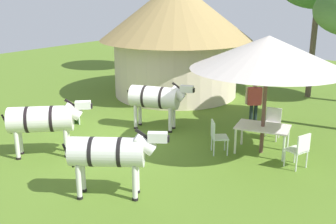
{
  "coord_description": "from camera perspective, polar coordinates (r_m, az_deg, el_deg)",
  "views": [
    {
      "loc": [
        7.51,
        -7.84,
        4.21
      ],
      "look_at": [
        1.22,
        0.62,
        1.0
      ],
      "focal_mm": 43.26,
      "sensor_mm": 36.0,
      "label": 1
    }
  ],
  "objects": [
    {
      "name": "ground_plane",
      "position": [
        11.64,
        -6.67,
        -4.38
      ],
      "size": [
        36.0,
        36.0,
        0.0
      ],
      "primitive_type": "plane",
      "color": "#527324"
    },
    {
      "name": "thatched_hut",
      "position": [
        16.53,
        1.12,
        11.05
      ],
      "size": [
        6.14,
        6.14,
        4.56
      ],
      "rotation": [
        0.0,
        0.0,
        2.4
      ],
      "color": "beige",
      "rests_on": "ground_plane"
    },
    {
      "name": "shade_umbrella",
      "position": [
        10.52,
        13.92,
        8.14
      ],
      "size": [
        3.93,
        3.93,
        3.11
      ],
      "color": "brown",
      "rests_on": "ground_plane"
    },
    {
      "name": "patio_dining_table",
      "position": [
        11.0,
        13.18,
        -2.38
      ],
      "size": [
        1.53,
        1.15,
        0.74
      ],
      "rotation": [
        0.0,
        0.0,
        0.23
      ],
      "color": "silver",
      "rests_on": "ground_plane"
    },
    {
      "name": "patio_chair_near_lawn",
      "position": [
        10.31,
        18.05,
        -4.89
      ],
      "size": [
        0.54,
        0.56,
        0.9
      ],
      "rotation": [
        0.0,
        0.0,
        1.23
      ],
      "color": "white",
      "rests_on": "ground_plane"
    },
    {
      "name": "patio_chair_near_hut",
      "position": [
        12.18,
        14.51,
        -1.25
      ],
      "size": [
        0.51,
        0.49,
        0.9
      ],
      "rotation": [
        0.0,
        0.0,
        -2.97
      ],
      "color": "white",
      "rests_on": "ground_plane"
    },
    {
      "name": "patio_chair_west_end",
      "position": [
        10.77,
        6.88,
        -3.21
      ],
      "size": [
        0.6,
        0.61,
        0.9
      ],
      "rotation": [
        0.0,
        0.0,
        -0.88
      ],
      "color": "silver",
      "rests_on": "ground_plane"
    },
    {
      "name": "guest_beside_umbrella",
      "position": [
        12.77,
        12.05,
        1.7
      ],
      "size": [
        0.45,
        0.41,
        1.56
      ],
      "rotation": [
        0.0,
        0.0,
        0.68
      ],
      "color": "black",
      "rests_on": "ground_plane"
    },
    {
      "name": "striped_lounge_chair",
      "position": [
        13.53,
        -13.65,
        -0.53
      ],
      "size": [
        0.95,
        0.86,
        0.67
      ],
      "rotation": [
        0.0,
        0.0,
        1.01
      ],
      "color": "#29A073",
      "rests_on": "ground_plane"
    },
    {
      "name": "zebra_nearest_camera",
      "position": [
        12.45,
        -1.69,
        2.0
      ],
      "size": [
        2.09,
        1.11,
        1.54
      ],
      "rotation": [
        0.0,
        0.0,
        5.04
      ],
      "color": "silver",
      "rests_on": "ground_plane"
    },
    {
      "name": "zebra_by_umbrella",
      "position": [
        10.89,
        -17.2,
        -1.03
      ],
      "size": [
        1.82,
        1.75,
        1.53
      ],
      "rotation": [
        0.0,
        0.0,
        5.47
      ],
      "color": "white",
      "rests_on": "ground_plane"
    },
    {
      "name": "zebra_toward_hut",
      "position": [
        8.44,
        -8.2,
        -5.71
      ],
      "size": [
        1.91,
        1.45,
        1.52
      ],
      "rotation": [
        0.0,
        0.0,
        5.3
      ],
      "color": "silver",
      "rests_on": "ground_plane"
    }
  ]
}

